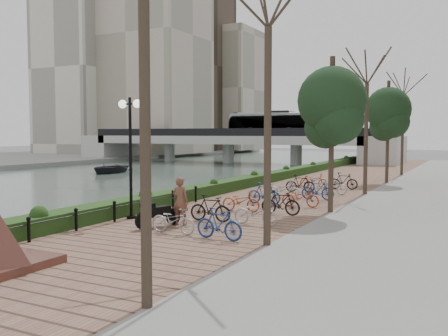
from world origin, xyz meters
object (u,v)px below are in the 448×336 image
Objects in this scene: lamppost at (130,131)px; motorcycle at (158,213)px; pedestrian at (180,201)px; boat at (109,168)px.

lamppost is 3.62m from motorcycle.
motorcycle is 0.90m from pedestrian.
boat is at bearing 152.99° from motorcycle.
lamppost is at bearing -10.33° from pedestrian.
boat is (-19.50, 21.66, -3.39)m from lamppost.
motorcycle is at bearing -26.17° from lamppost.
pedestrian is at bearing -49.70° from boat.
lamppost is 0.99× the size of boat.
pedestrian reaches higher than motorcycle.
boat is (-21.97, 21.98, -0.86)m from pedestrian.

